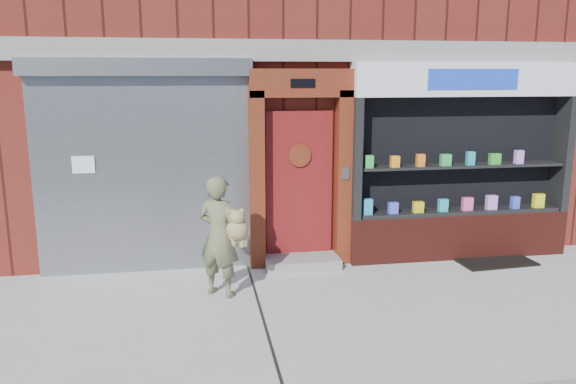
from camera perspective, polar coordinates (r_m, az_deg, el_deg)
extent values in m
plane|color=#9E9E99|center=(7.13, 10.16, -11.66)|extent=(80.00, 80.00, 0.00)
cube|color=#5D1B15|center=(12.40, 1.15, 17.33)|extent=(12.00, 8.00, 8.00)
cube|color=gray|center=(8.38, 6.45, 14.05)|extent=(12.00, 0.16, 0.30)
cube|color=gray|center=(8.23, -14.42, 1.54)|extent=(3.00, 0.10, 2.80)
cube|color=slate|center=(8.05, -15.03, 12.18)|extent=(3.10, 0.30, 0.24)
cube|color=white|center=(8.24, -20.08, 2.62)|extent=(0.30, 0.01, 0.24)
cube|color=#4C1A0D|center=(8.18, -3.21, 1.14)|extent=(0.22, 0.28, 2.60)
cube|color=#4C1A0D|center=(8.42, 5.62, 1.41)|extent=(0.22, 0.28, 2.60)
cube|color=#4C1A0D|center=(8.14, 1.31, 11.01)|extent=(1.50, 0.28, 0.40)
cube|color=black|center=(7.99, 1.52, 10.99)|extent=(0.35, 0.01, 0.12)
cube|color=maroon|center=(8.40, 1.12, 0.74)|extent=(1.00, 0.06, 2.20)
cylinder|color=black|center=(8.29, 1.19, 3.74)|extent=(0.28, 0.02, 0.28)
cylinder|color=#4C1A0D|center=(8.28, 1.20, 3.73)|extent=(0.34, 0.02, 0.34)
cube|color=gray|center=(8.44, 1.43, -7.12)|extent=(1.10, 0.55, 0.15)
cube|color=slate|center=(8.26, 5.90, 1.90)|extent=(0.10, 0.02, 0.18)
cube|color=#521A13|center=(9.24, 16.78, -4.17)|extent=(3.50, 0.40, 0.70)
cube|color=black|center=(8.36, 6.83, 3.38)|extent=(0.12, 0.40, 1.80)
cube|color=black|center=(9.86, 26.08, 3.54)|extent=(0.12, 0.40, 1.80)
cube|color=black|center=(9.15, 16.74, 3.69)|extent=(3.30, 0.03, 1.80)
cube|color=black|center=(9.14, 16.92, -1.88)|extent=(3.20, 0.36, 0.06)
cube|color=black|center=(9.00, 17.19, 2.58)|extent=(3.20, 0.36, 0.04)
cube|color=white|center=(8.90, 17.71, 10.86)|extent=(3.50, 0.40, 0.50)
cube|color=#193DC1|center=(8.72, 18.33, 10.81)|extent=(1.40, 0.01, 0.30)
cube|color=#278DC3|center=(8.48, 8.09, -1.50)|extent=(0.13, 0.09, 0.24)
cube|color=#424EE3|center=(8.61, 10.62, -1.60)|extent=(0.14, 0.09, 0.17)
cube|color=gold|center=(8.76, 13.08, -1.50)|extent=(0.16, 0.09, 0.17)
cube|color=#23A3B2|center=(8.91, 15.46, -1.31)|extent=(0.14, 0.09, 0.19)
cube|color=#F05099|center=(9.09, 17.75, -1.16)|extent=(0.16, 0.09, 0.20)
cube|color=#BC84ED|center=(9.27, 19.96, -1.00)|extent=(0.16, 0.09, 0.22)
cube|color=blue|center=(9.48, 22.06, -0.99)|extent=(0.12, 0.09, 0.19)
cube|color=yellow|center=(9.69, 24.08, -0.80)|extent=(0.17, 0.09, 0.22)
cube|color=green|center=(8.35, 8.23, 3.08)|extent=(0.12, 0.09, 0.19)
cube|color=orange|center=(8.48, 10.81, 3.06)|extent=(0.13, 0.09, 0.17)
cube|color=orange|center=(8.62, 13.31, 3.15)|extent=(0.12, 0.09, 0.19)
cube|color=green|center=(8.79, 15.72, 3.15)|extent=(0.16, 0.09, 0.18)
cube|color=teal|center=(8.96, 18.04, 3.27)|extent=(0.11, 0.09, 0.20)
cube|color=green|center=(9.15, 20.26, 3.17)|extent=(0.17, 0.09, 0.17)
cube|color=#BE82EA|center=(9.36, 22.40, 3.31)|extent=(0.12, 0.09, 0.21)
imported|color=#636643|center=(7.26, -7.02, -4.47)|extent=(0.69, 0.64, 1.58)
sphere|color=olive|center=(7.17, -5.17, -3.78)|extent=(0.28, 0.28, 0.28)
sphere|color=olive|center=(7.08, -5.17, -2.55)|extent=(0.19, 0.19, 0.19)
sphere|color=olive|center=(7.06, -5.64, -1.97)|extent=(0.07, 0.07, 0.07)
sphere|color=olive|center=(7.07, -4.72, -1.94)|extent=(0.07, 0.07, 0.07)
cylinder|color=olive|center=(7.20, -5.90, -4.90)|extent=(0.07, 0.07, 0.17)
cylinder|color=olive|center=(7.22, -4.40, -4.84)|extent=(0.07, 0.07, 0.17)
cylinder|color=olive|center=(7.19, -5.59, -4.93)|extent=(0.07, 0.07, 0.17)
cylinder|color=olive|center=(7.20, -4.68, -4.89)|extent=(0.07, 0.07, 0.17)
cube|color=black|center=(9.29, 19.96, -6.46)|extent=(1.20, 0.88, 0.03)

